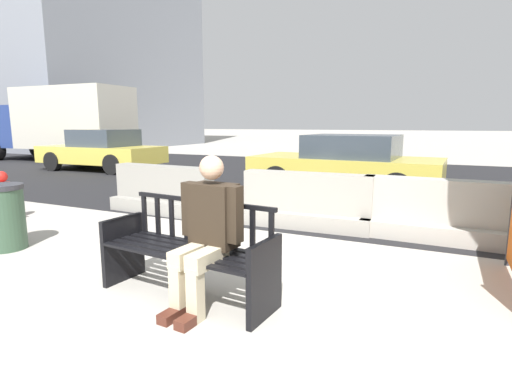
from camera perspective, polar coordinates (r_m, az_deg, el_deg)
ground_plane at (r=3.45m, az=-6.86°, el=-17.57°), size 200.00×200.00×0.00m
street_asphalt at (r=11.52m, az=16.67°, el=1.46°), size 120.00×12.00×0.01m
street_bench at (r=3.74m, az=-9.71°, el=-8.82°), size 1.73×0.67×0.88m
seated_person at (r=3.45m, az=-7.00°, el=-5.26°), size 0.59×0.75×1.31m
jersey_barrier_centre at (r=6.24m, az=7.22°, el=-1.80°), size 2.02×0.76×0.84m
jersey_barrier_left at (r=7.38m, az=-13.05°, el=-0.18°), size 2.03×0.77×0.84m
jersey_barrier_right at (r=6.01m, az=24.57°, el=-3.05°), size 2.01×0.72×0.84m
car_taxi_near at (r=14.73m, az=-21.11°, el=5.57°), size 4.26×2.10×1.39m
car_sedan_mid at (r=9.42m, az=12.78°, el=3.93°), size 4.28×2.13×1.33m
delivery_truck at (r=19.13m, az=-26.12°, el=9.08°), size 6.88×2.55×3.05m
trash_bin at (r=5.96m, az=-32.29°, el=-3.02°), size 0.49×0.49×0.83m
fire_hydrant at (r=7.74m, az=-32.35°, el=-0.66°), size 0.40×0.22×0.82m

